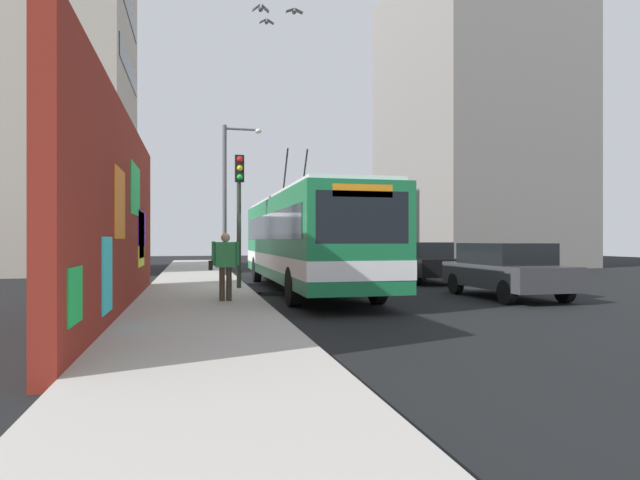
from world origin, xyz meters
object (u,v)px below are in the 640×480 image
city_bus (305,238)px  pedestrian_at_curb (225,261)px  parked_car_champagne (372,257)px  parked_car_dark_gray (506,269)px  street_lamp (229,189)px  parked_car_black (419,261)px  traffic_light (239,198)px

city_bus → pedestrian_at_curb: size_ratio=7.35×
parked_car_champagne → parked_car_dark_gray: bearing=180.0°
parked_car_dark_gray → pedestrian_at_curb: size_ratio=2.48×
pedestrian_at_curb → street_lamp: street_lamp is taller
pedestrian_at_curb → parked_car_dark_gray: bearing=-88.8°
parked_car_black → traffic_light: (-2.80, 7.35, 2.15)m
pedestrian_at_curb → traffic_light: (3.43, -0.63, 1.83)m
street_lamp → city_bus: bearing=-161.6°
parked_car_champagne → pedestrian_at_curb: size_ratio=2.89×
parked_car_dark_gray → parked_car_champagne: same height
parked_car_champagne → street_lamp: street_lamp is taller
parked_car_black → parked_car_champagne: bearing=-0.0°
traffic_light → pedestrian_at_curb: bearing=169.5°
parked_car_champagne → pedestrian_at_curb: bearing=146.3°
city_bus → parked_car_dark_gray: bearing=-123.7°
parked_car_dark_gray → parked_car_black: size_ratio=0.91×
traffic_light → street_lamp: street_lamp is taller
parked_car_champagne → street_lamp: bearing=106.4°
parked_car_black → parked_car_champagne: (5.74, -0.00, 0.00)m
city_bus → pedestrian_at_curb: bearing=142.6°
parked_car_dark_gray → parked_car_champagne: (11.79, -0.00, 0.00)m
parked_car_dark_gray → street_lamp: size_ratio=0.65×
street_lamp → parked_car_champagne: bearing=-73.6°
parked_car_champagne → street_lamp: size_ratio=0.76×
traffic_light → street_lamp: size_ratio=0.65×
parked_car_champagne → traffic_light: size_ratio=1.16×
parked_car_champagne → city_bus: bearing=148.0°
parked_car_champagne → traffic_light: 11.47m
traffic_light → parked_car_dark_gray: bearing=-113.9°
parked_car_dark_gray → parked_car_black: (6.05, 0.00, 0.00)m
parked_car_dark_gray → traffic_light: (3.26, 7.35, 2.15)m
parked_car_dark_gray → traffic_light: 8.32m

